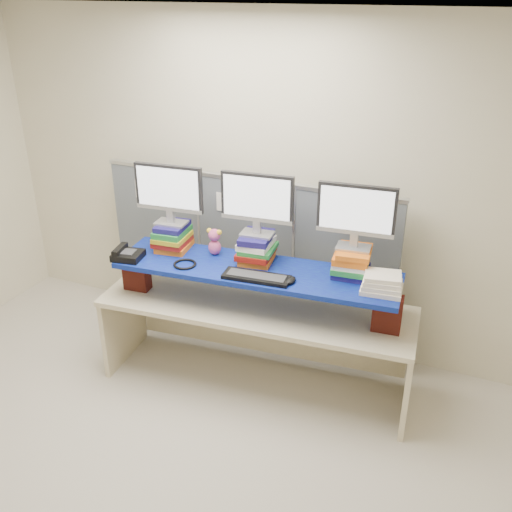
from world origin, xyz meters
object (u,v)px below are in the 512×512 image
at_px(monitor_center, 257,201).
at_px(desk_phone, 127,254).
at_px(blue_board, 256,271).
at_px(keyboard, 257,277).
at_px(desk, 256,321).
at_px(monitor_right, 356,213).
at_px(monitor_left, 169,191).

bearing_deg(monitor_center, desk_phone, -164.36).
distance_m(blue_board, keyboard, 0.17).
distance_m(blue_board, monitor_center, 0.52).
xyz_separation_m(blue_board, keyboard, (0.07, -0.15, 0.03)).
distance_m(desk, desk_phone, 1.11).
bearing_deg(keyboard, monitor_center, 106.93).
height_order(monitor_center, monitor_right, monitor_center).
relative_size(desk, monitor_right, 4.53).
distance_m(blue_board, desk_phone, 1.00).
bearing_deg(blue_board, monitor_right, 9.84).
distance_m(monitor_right, keyboard, 0.83).
bearing_deg(monitor_right, keyboard, -156.40).
distance_m(desk, monitor_left, 1.19).
bearing_deg(blue_board, desk_phone, -171.43).
xyz_separation_m(desk, blue_board, (0.00, -0.00, 0.44)).
bearing_deg(blue_board, desk, 84.60).
bearing_deg(monitor_left, desk_phone, -133.60).
xyz_separation_m(monitor_left, keyboard, (0.81, -0.20, -0.47)).
relative_size(blue_board, monitor_right, 3.90).
bearing_deg(desk_phone, blue_board, 3.83).
height_order(monitor_left, monitor_center, monitor_center).
xyz_separation_m(desk, monitor_left, (-0.74, 0.05, 0.94)).
distance_m(blue_board, monitor_left, 0.89).
bearing_deg(monitor_right, monitor_center, 180.00).
xyz_separation_m(desk, monitor_center, (-0.04, 0.12, 0.94)).
xyz_separation_m(blue_board, monitor_center, (-0.04, 0.12, 0.50)).
bearing_deg(monitor_center, monitor_left, 180.00).
bearing_deg(monitor_center, desk, -75.50).
bearing_deg(monitor_center, monitor_right, -0.00).
bearing_deg(desk, monitor_right, 9.84).
bearing_deg(monitor_center, blue_board, -75.50).
bearing_deg(monitor_right, blue_board, -170.16).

